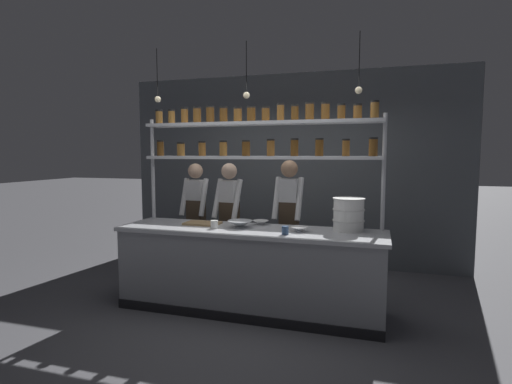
# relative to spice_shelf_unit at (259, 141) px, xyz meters

# --- Properties ---
(ground_plane) EXTENTS (40.00, 40.00, 0.00)m
(ground_plane) POSITION_rel_spice_shelf_unit_xyz_m (-0.01, -0.33, -1.88)
(ground_plane) COLOR #4C4C51
(back_wall) EXTENTS (5.34, 0.12, 2.98)m
(back_wall) POSITION_rel_spice_shelf_unit_xyz_m (-0.01, 1.77, -0.40)
(back_wall) COLOR #4C5156
(back_wall) RESTS_ON ground_plane
(prep_counter) EXTENTS (2.94, 0.76, 0.92)m
(prep_counter) POSITION_rel_spice_shelf_unit_xyz_m (-0.01, -0.33, -1.42)
(prep_counter) COLOR gray
(prep_counter) RESTS_ON ground_plane
(spice_shelf_unit) EXTENTS (2.82, 0.28, 2.30)m
(spice_shelf_unit) POSITION_rel_spice_shelf_unit_xyz_m (0.00, 0.00, 0.00)
(spice_shelf_unit) COLOR #B7BABF
(spice_shelf_unit) RESTS_ON ground_plane
(chef_left) EXTENTS (0.36, 0.28, 1.61)m
(chef_left) POSITION_rel_spice_shelf_unit_xyz_m (-1.05, 0.51, -0.96)
(chef_left) COLOR black
(chef_left) RESTS_ON ground_plane
(chef_center) EXTENTS (0.39, 0.31, 1.62)m
(chef_center) POSITION_rel_spice_shelf_unit_xyz_m (-0.51, 0.38, -0.96)
(chef_center) COLOR black
(chef_center) RESTS_ON ground_plane
(chef_right) EXTENTS (0.37, 0.30, 1.66)m
(chef_right) POSITION_rel_spice_shelf_unit_xyz_m (0.28, 0.38, -0.93)
(chef_right) COLOR black
(chef_right) RESTS_ON ground_plane
(container_stack) EXTENTS (0.34, 0.34, 0.35)m
(container_stack) POSITION_rel_spice_shelf_unit_xyz_m (1.04, -0.12, -0.79)
(container_stack) COLOR white
(container_stack) RESTS_ON prep_counter
(cutting_board) EXTENTS (0.40, 0.26, 0.02)m
(cutting_board) POSITION_rel_spice_shelf_unit_xyz_m (-0.62, -0.22, -0.95)
(cutting_board) COLOR #A88456
(cutting_board) RESTS_ON prep_counter
(prep_bowl_near_left) EXTENTS (0.19, 0.19, 0.05)m
(prep_bowl_near_left) POSITION_rel_spice_shelf_unit_xyz_m (0.55, -0.32, -0.94)
(prep_bowl_near_left) COLOR white
(prep_bowl_near_left) RESTS_ON prep_counter
(prep_bowl_center_front) EXTENTS (0.28, 0.28, 0.08)m
(prep_bowl_center_front) POSITION_rel_spice_shelf_unit_xyz_m (-0.13, -0.28, -0.93)
(prep_bowl_center_front) COLOR #B2B7BC
(prep_bowl_center_front) RESTS_ON prep_counter
(prep_bowl_center_back) EXTENTS (0.19, 0.19, 0.05)m
(prep_bowl_center_back) POSITION_rel_spice_shelf_unit_xyz_m (0.04, -0.05, -0.94)
(prep_bowl_center_back) COLOR white
(prep_bowl_center_back) RESTS_ON prep_counter
(serving_cup_front) EXTENTS (0.08, 0.08, 0.09)m
(serving_cup_front) POSITION_rel_spice_shelf_unit_xyz_m (-0.38, -0.42, -0.92)
(serving_cup_front) COLOR silver
(serving_cup_front) RESTS_ON prep_counter
(serving_cup_by_board) EXTENTS (0.07, 0.07, 0.09)m
(serving_cup_by_board) POSITION_rel_spice_shelf_unit_xyz_m (0.44, -0.52, -0.92)
(serving_cup_by_board) COLOR #334C70
(serving_cup_by_board) RESTS_ON prep_counter
(pendant_light_row) EXTENTS (2.30, 0.07, 0.60)m
(pendant_light_row) POSITION_rel_spice_shelf_unit_xyz_m (-0.01, -0.33, 0.50)
(pendant_light_row) COLOR black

